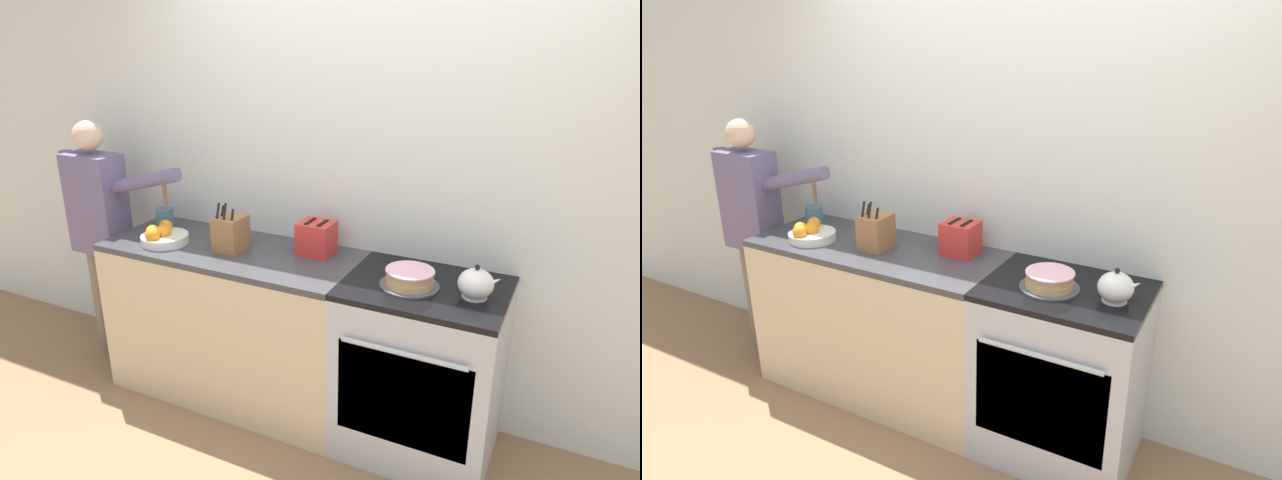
% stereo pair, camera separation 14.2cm
% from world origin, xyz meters
% --- Properties ---
extents(ground_plane, '(16.00, 16.00, 0.00)m').
position_xyz_m(ground_plane, '(0.00, 0.00, 0.00)').
color(ground_plane, '#93704C').
extents(wall_back, '(8.00, 0.04, 2.60)m').
position_xyz_m(wall_back, '(0.00, 0.61, 1.30)').
color(wall_back, silver).
rests_on(wall_back, ground_plane).
extents(counter_cabinet, '(1.44, 0.59, 0.92)m').
position_xyz_m(counter_cabinet, '(-0.74, 0.30, 0.46)').
color(counter_cabinet, beige).
rests_on(counter_cabinet, ground_plane).
extents(stove_range, '(0.77, 0.63, 0.92)m').
position_xyz_m(stove_range, '(0.36, 0.29, 0.46)').
color(stove_range, '#B7BABF').
rests_on(stove_range, ground_plane).
extents(layer_cake, '(0.28, 0.28, 0.08)m').
position_xyz_m(layer_cake, '(0.29, 0.25, 0.96)').
color(layer_cake, '#4C4C51').
rests_on(layer_cake, stove_range).
extents(tea_kettle, '(0.20, 0.16, 0.16)m').
position_xyz_m(tea_kettle, '(0.59, 0.27, 0.99)').
color(tea_kettle, white).
rests_on(tea_kettle, stove_range).
extents(knife_block, '(0.15, 0.17, 0.28)m').
position_xyz_m(knife_block, '(-0.72, 0.28, 1.02)').
color(knife_block, olive).
rests_on(knife_block, counter_cabinet).
extents(utensil_crock, '(0.10, 0.10, 0.29)m').
position_xyz_m(utensil_crock, '(-1.28, 0.40, 0.99)').
color(utensil_crock, '#477084').
rests_on(utensil_crock, counter_cabinet).
extents(fruit_bowl, '(0.26, 0.26, 0.11)m').
position_xyz_m(fruit_bowl, '(-1.13, 0.20, 0.96)').
color(fruit_bowl, silver).
rests_on(fruit_bowl, counter_cabinet).
extents(toaster, '(0.20, 0.16, 0.18)m').
position_xyz_m(toaster, '(-0.28, 0.43, 1.01)').
color(toaster, red).
rests_on(toaster, counter_cabinet).
extents(person_baker, '(0.90, 0.20, 1.55)m').
position_xyz_m(person_baker, '(-1.71, 0.30, 0.92)').
color(person_baker, '#7A6B5B').
rests_on(person_baker, ground_plane).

